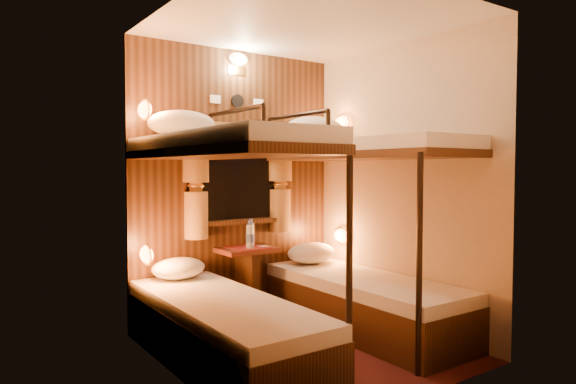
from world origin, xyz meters
TOP-DOWN VIEW (x-y plane):
  - floor at (0.00, 0.00)m, footprint 2.10×2.10m
  - ceiling at (0.00, 0.00)m, footprint 2.10×2.10m
  - wall_back at (0.00, 1.05)m, footprint 2.40×0.00m
  - wall_front at (0.00, -1.05)m, footprint 2.40×0.00m
  - wall_left at (-1.00, 0.00)m, footprint 0.00×2.40m
  - wall_right at (1.00, 0.00)m, footprint 0.00×2.40m
  - back_panel at (0.00, 1.04)m, footprint 2.00×0.03m
  - bunk_left at (-0.65, 0.07)m, footprint 0.72×1.90m
  - bunk_right at (0.65, 0.07)m, footprint 0.72×1.90m
  - window at (0.00, 1.00)m, footprint 1.00×0.12m
  - curtains at (0.00, 0.97)m, footprint 1.10×0.22m
  - back_fixtures at (0.00, 1.00)m, footprint 0.54×0.09m
  - reading_lamps at (-0.00, 0.70)m, footprint 2.00×0.20m
  - table at (0.00, 0.85)m, footprint 0.50×0.34m
  - bottle_left at (-0.01, 0.79)m, footprint 0.07×0.07m
  - bottle_right at (0.08, 0.92)m, footprint 0.07×0.07m
  - sachet_a at (0.14, 0.81)m, footprint 0.09×0.07m
  - sachet_b at (0.08, 0.90)m, footprint 0.07×0.06m
  - pillow_lower_left at (-0.65, 0.83)m, footprint 0.44×0.31m
  - pillow_lower_right at (0.65, 0.77)m, footprint 0.49×0.35m
  - pillow_upper_left at (-0.65, 0.74)m, footprint 0.54×0.39m
  - pillow_upper_right at (0.65, 0.72)m, footprint 0.61×0.43m

SIDE VIEW (x-z plane):
  - floor at x=0.00m, z-range 0.00..0.00m
  - table at x=0.00m, z-range 0.09..0.74m
  - pillow_lower_left at x=-0.65m, z-range 0.46..0.63m
  - pillow_lower_right at x=0.65m, z-range 0.46..0.65m
  - bunk_left at x=-0.65m, z-range -0.35..1.47m
  - bunk_right at x=0.65m, z-range -0.35..1.47m
  - sachet_b at x=0.08m, z-range 0.65..0.65m
  - sachet_a at x=0.14m, z-range 0.65..0.66m
  - bottle_left at x=-0.01m, z-range 0.63..0.87m
  - bottle_right at x=0.08m, z-range 0.63..0.88m
  - window at x=0.00m, z-range 0.79..1.58m
  - wall_back at x=0.00m, z-range 0.00..2.40m
  - wall_front at x=0.00m, z-range 0.00..2.40m
  - wall_left at x=-1.00m, z-range 0.00..2.40m
  - wall_right at x=1.00m, z-range 0.00..2.40m
  - back_panel at x=0.00m, z-range 0.00..2.40m
  - reading_lamps at x=0.00m, z-range 0.62..1.86m
  - curtains at x=0.00m, z-range 0.76..1.76m
  - pillow_upper_left at x=-0.65m, z-range 1.59..1.80m
  - pillow_upper_right at x=0.65m, z-range 1.59..1.83m
  - back_fixtures at x=0.00m, z-range 2.00..2.49m
  - ceiling at x=0.00m, z-range 2.40..2.40m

